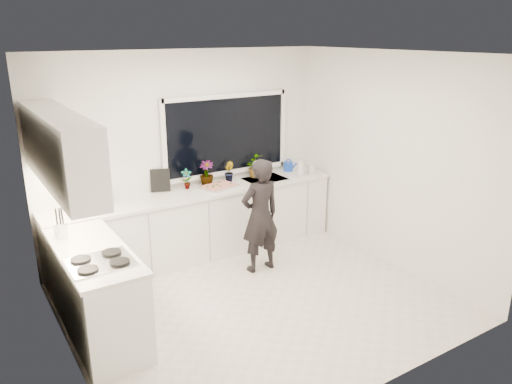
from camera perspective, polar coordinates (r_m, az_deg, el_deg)
floor at (r=5.77m, az=0.22°, el=-12.46°), size 4.00×3.50×0.02m
wall_back at (r=6.71m, az=-7.96°, el=4.31°), size 4.00×0.02×2.70m
wall_left at (r=4.52m, az=-21.76°, el=-3.61°), size 0.02×3.50×2.70m
wall_right at (r=6.49m, az=15.35°, el=3.37°), size 0.02×3.50×2.70m
ceiling at (r=4.98m, az=0.26°, el=15.63°), size 4.00×3.50×0.02m
window at (r=6.90m, az=-3.36°, el=6.53°), size 1.80×0.02×1.00m
base_cabinets_back at (r=6.72m, az=-6.51°, el=-3.77°), size 3.92×0.58×0.88m
base_cabinets_left at (r=5.26m, az=-17.73°, el=-10.99°), size 0.58×1.60×0.88m
countertop_back at (r=6.55m, az=-6.61°, el=-0.06°), size 3.94×0.62×0.04m
countertop_left at (r=5.06m, az=-18.22°, el=-6.42°), size 0.62×1.60×0.04m
upper_cabinets at (r=5.08m, az=-21.60°, el=4.62°), size 0.34×2.10×0.70m
sink at (r=7.07m, az=1.01°, el=1.15°), size 0.58×0.42×0.14m
faucet at (r=7.18m, az=0.14°, el=2.76°), size 0.03×0.03×0.22m
stovetop at (r=4.73m, az=-17.38°, el=-7.60°), size 0.56×0.48×0.03m
person at (r=6.19m, az=0.47°, el=-2.74°), size 0.53×0.35×1.45m
pizza_tray at (r=6.65m, az=-4.24°, el=0.61°), size 0.53×0.44×0.03m
pizza at (r=6.65m, az=-4.25°, el=0.75°), size 0.48×0.39×0.01m
watering_can at (r=7.45m, az=3.70°, el=2.92°), size 0.17×0.17×0.13m
paper_towel_roll at (r=6.19m, az=-17.76°, el=-0.43°), size 0.13×0.13×0.26m
knife_block at (r=6.22m, az=-18.29°, el=-0.59°), size 0.13×0.11×0.22m
utensil_crock at (r=5.40m, az=-21.42°, el=-4.07°), size 0.15×0.15×0.16m
picture_frame_large at (r=6.34m, az=-17.34°, el=0.12°), size 0.22×0.08×0.28m
picture_frame_small at (r=6.56m, az=-10.89°, el=1.32°), size 0.24×0.10×0.30m
herb_plants at (r=6.92m, az=-2.80°, el=2.51°), size 1.25×0.28×0.34m
soap_bottles at (r=7.23m, az=5.46°, el=2.86°), size 0.29×0.11×0.27m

